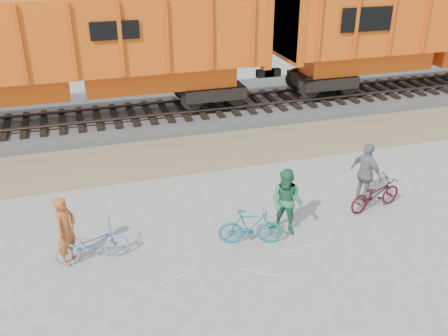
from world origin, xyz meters
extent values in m
plane|color=#9E9E99|center=(0.00, 0.00, 0.00)|extent=(120.00, 120.00, 0.00)
cube|color=#9C8461|center=(0.00, 5.50, 0.01)|extent=(120.00, 3.00, 0.02)
cube|color=slate|center=(0.00, 9.00, 0.15)|extent=(120.00, 4.00, 0.30)
cube|color=black|center=(0.00, 9.00, 0.36)|extent=(0.22, 2.60, 0.12)
cube|color=black|center=(6.50, 9.00, 0.36)|extent=(0.22, 2.60, 0.12)
cylinder|color=#382821|center=(0.00, 8.28, 0.48)|extent=(120.00, 0.12, 0.12)
cylinder|color=#382821|center=(0.00, 9.72, 0.48)|extent=(120.00, 0.12, 0.12)
cube|color=black|center=(-2.54, 9.00, 0.94)|extent=(11.20, 2.20, 0.80)
cube|color=#E0550F|center=(-2.54, 9.00, 1.79)|extent=(11.76, 1.65, 0.90)
cube|color=#E0550F|center=(-2.54, 9.00, 3.54)|extent=(14.00, 3.00, 2.60)
cube|color=#D04C0D|center=(4.31, 9.00, 3.64)|extent=(0.30, 3.06, 3.10)
cube|color=black|center=(12.46, 9.00, 0.94)|extent=(11.20, 2.20, 0.80)
cube|color=#E0550F|center=(12.46, 9.00, 1.79)|extent=(11.76, 1.65, 0.90)
cube|color=#E0550F|center=(12.46, 9.00, 3.54)|extent=(14.00, 3.00, 2.60)
cube|color=#D04C0D|center=(5.61, 9.00, 3.64)|extent=(0.30, 3.06, 3.10)
cube|color=black|center=(8.26, 7.42, 3.74)|extent=(2.20, 0.04, 0.90)
imported|color=#7B99CD|center=(-2.72, 0.38, 0.44)|extent=(1.70, 0.65, 0.88)
imported|color=teal|center=(0.95, -0.04, 0.46)|extent=(1.60, 0.84, 0.93)
imported|color=#490D18|center=(4.71, 0.52, 0.44)|extent=(1.75, 0.91, 0.88)
imported|color=#B75424|center=(-3.22, 0.48, 0.83)|extent=(0.67, 0.73, 1.67)
imported|color=#2A7547|center=(1.95, 0.16, 0.86)|extent=(1.05, 1.05, 1.71)
imported|color=gray|center=(4.61, 0.92, 0.88)|extent=(0.71, 1.11, 1.75)
camera|label=1|loc=(-2.61, -9.46, 6.92)|focal=40.00mm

